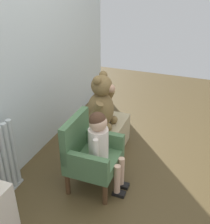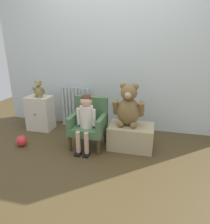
{
  "view_description": "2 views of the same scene",
  "coord_description": "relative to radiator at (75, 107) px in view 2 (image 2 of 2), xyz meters",
  "views": [
    {
      "loc": [
        -1.97,
        -0.41,
        1.77
      ],
      "look_at": [
        0.19,
        0.41,
        0.56
      ],
      "focal_mm": 45.0,
      "sensor_mm": 36.0,
      "label": 1
    },
    {
      "loc": [
        0.66,
        -1.94,
        1.33
      ],
      "look_at": [
        0.07,
        0.4,
        0.51
      ],
      "focal_mm": 32.0,
      "sensor_mm": 36.0,
      "label": 2
    }
  ],
  "objects": [
    {
      "name": "child_armchair",
      "position": [
        0.45,
        -0.61,
        0.01
      ],
      "size": [
        0.45,
        0.41,
        0.66
      ],
      "color": "#4B7048",
      "rests_on": "ground_plane"
    },
    {
      "name": "ground_plane",
      "position": [
        0.61,
        -1.04,
        -0.33
      ],
      "size": [
        6.0,
        6.0,
        0.0
      ],
      "primitive_type": "plane",
      "color": "#4A3B20"
    },
    {
      "name": "low_bench",
      "position": [
        1.01,
        -0.54,
        -0.17
      ],
      "size": [
        0.58,
        0.38,
        0.31
      ],
      "primitive_type": "cube",
      "color": "tan",
      "rests_on": "ground_plane"
    },
    {
      "name": "small_dresser",
      "position": [
        -0.49,
        -0.28,
        -0.05
      ],
      "size": [
        0.39,
        0.3,
        0.55
      ],
      "color": "beige",
      "rests_on": "ground_plane"
    },
    {
      "name": "small_teddy_bear",
      "position": [
        -0.46,
        -0.3,
        0.34
      ],
      "size": [
        0.19,
        0.13,
        0.26
      ],
      "color": "olive",
      "rests_on": "small_dresser"
    },
    {
      "name": "radiator",
      "position": [
        0.0,
        0.0,
        0.0
      ],
      "size": [
        0.5,
        0.05,
        0.66
      ],
      "color": "#B8C0BF",
      "rests_on": "ground_plane"
    },
    {
      "name": "child_figure",
      "position": [
        0.45,
        -0.72,
        0.16
      ],
      "size": [
        0.25,
        0.35,
        0.74
      ],
      "color": "silver",
      "rests_on": "ground_plane"
    },
    {
      "name": "large_teddy_bear",
      "position": [
        0.96,
        -0.52,
        0.23
      ],
      "size": [
        0.41,
        0.29,
        0.56
      ],
      "color": "brown",
      "rests_on": "low_bench"
    },
    {
      "name": "toy_ball",
      "position": [
        -0.44,
        -0.87,
        -0.25
      ],
      "size": [
        0.15,
        0.15,
        0.15
      ],
      "primitive_type": "sphere",
      "color": "red",
      "rests_on": "ground_plane"
    },
    {
      "name": "back_wall",
      "position": [
        0.61,
        0.13,
        0.87
      ],
      "size": [
        3.8,
        0.05,
        2.4
      ],
      "primitive_type": "cube",
      "color": "silver",
      "rests_on": "ground_plane"
    }
  ]
}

